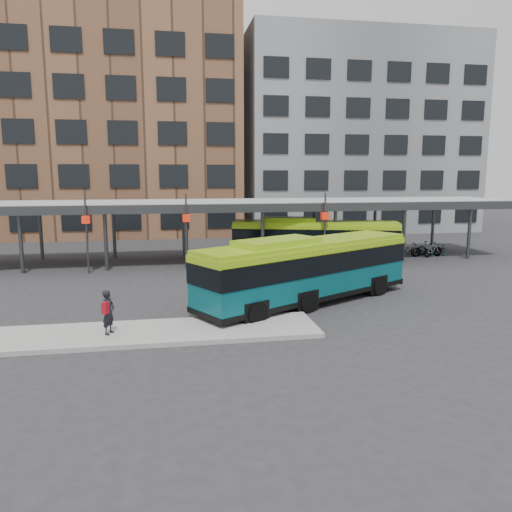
{
  "coord_description": "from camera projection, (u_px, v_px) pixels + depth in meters",
  "views": [
    {
      "loc": [
        -4.14,
        -21.6,
        6.07
      ],
      "look_at": [
        0.34,
        3.66,
        1.8
      ],
      "focal_mm": 35.0,
      "sensor_mm": 36.0,
      "label": 1
    }
  ],
  "objects": [
    {
      "name": "ground",
      "position": [
        263.0,
        308.0,
        22.68
      ],
      "size": [
        120.0,
        120.0,
        0.0
      ],
      "primitive_type": "plane",
      "color": "#28282B",
      "rests_on": "ground"
    },
    {
      "name": "boarding_island",
      "position": [
        134.0,
        334.0,
        18.81
      ],
      "size": [
        14.0,
        3.0,
        0.18
      ],
      "primitive_type": "cube",
      "color": "gray",
      "rests_on": "ground"
    },
    {
      "name": "canopy",
      "position": [
        227.0,
        205.0,
        34.53
      ],
      "size": [
        40.0,
        6.53,
        4.8
      ],
      "color": "#999B9E",
      "rests_on": "ground"
    },
    {
      "name": "building_brick",
      "position": [
        106.0,
        124.0,
        50.23
      ],
      "size": [
        26.0,
        14.0,
        22.0
      ],
      "primitive_type": "cube",
      "color": "brown",
      "rests_on": "ground"
    },
    {
      "name": "building_grey",
      "position": [
        351.0,
        137.0,
        54.88
      ],
      "size": [
        24.0,
        14.0,
        20.0
      ],
      "primitive_type": "cube",
      "color": "slate",
      "rests_on": "ground"
    },
    {
      "name": "bus_front",
      "position": [
        307.0,
        268.0,
        23.29
      ],
      "size": [
        11.4,
        7.87,
        3.22
      ],
      "rotation": [
        0.0,
        0.0,
        0.51
      ],
      "color": "#074951",
      "rests_on": "ground"
    },
    {
      "name": "bus_rear",
      "position": [
        314.0,
        239.0,
        34.22
      ],
      "size": [
        11.41,
        5.19,
        3.08
      ],
      "rotation": [
        0.0,
        0.0,
        -0.26
      ],
      "color": "#074951",
      "rests_on": "ground"
    },
    {
      "name": "pedestrian",
      "position": [
        108.0,
        312.0,
        18.36
      ],
      "size": [
        0.61,
        0.71,
        1.66
      ],
      "rotation": [
        0.0,
        0.0,
        1.15
      ],
      "color": "black",
      "rests_on": "boarding_island"
    },
    {
      "name": "bike_rack",
      "position": [
        411.0,
        250.0,
        36.55
      ],
      "size": [
        6.16,
        1.69,
        1.08
      ],
      "color": "slate",
      "rests_on": "ground"
    }
  ]
}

